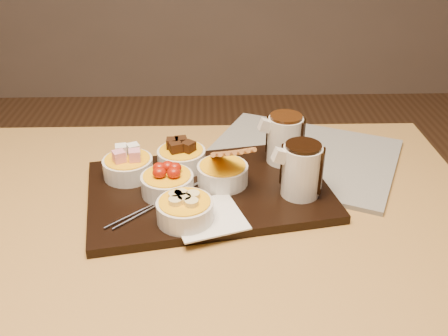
{
  "coord_description": "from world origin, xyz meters",
  "views": [
    {
      "loc": [
        0.09,
        -0.75,
        1.28
      ],
      "look_at": [
        0.11,
        0.08,
        0.81
      ],
      "focal_mm": 40.0,
      "sensor_mm": 36.0,
      "label": 1
    }
  ],
  "objects_px": {
    "dining_table": "(169,261)",
    "bowl_strawberries": "(167,184)",
    "serving_board": "(209,191)",
    "pitcher_dark_chocolate": "(301,171)",
    "pitcher_milk_chocolate": "(285,140)",
    "newspaper": "(301,156)"
  },
  "relations": [
    {
      "from": "dining_table",
      "to": "bowl_strawberries",
      "type": "bearing_deg",
      "value": 89.37
    },
    {
      "from": "serving_board",
      "to": "pitcher_dark_chocolate",
      "type": "xyz_separation_m",
      "value": [
        0.17,
        -0.03,
        0.06
      ]
    },
    {
      "from": "bowl_strawberries",
      "to": "pitcher_milk_chocolate",
      "type": "height_order",
      "value": "pitcher_milk_chocolate"
    },
    {
      "from": "dining_table",
      "to": "bowl_strawberries",
      "type": "xyz_separation_m",
      "value": [
        0.0,
        0.06,
        0.14
      ]
    },
    {
      "from": "bowl_strawberries",
      "to": "newspaper",
      "type": "bearing_deg",
      "value": 30.22
    },
    {
      "from": "newspaper",
      "to": "dining_table",
      "type": "bearing_deg",
      "value": -116.72
    },
    {
      "from": "serving_board",
      "to": "newspaper",
      "type": "distance_m",
      "value": 0.25
    },
    {
      "from": "dining_table",
      "to": "pitcher_dark_chocolate",
      "type": "xyz_separation_m",
      "value": [
        0.25,
        0.05,
        0.17
      ]
    },
    {
      "from": "serving_board",
      "to": "newspaper",
      "type": "height_order",
      "value": "serving_board"
    },
    {
      "from": "newspaper",
      "to": "bowl_strawberries",
      "type": "bearing_deg",
      "value": -124.82
    },
    {
      "from": "pitcher_dark_chocolate",
      "to": "bowl_strawberries",
      "type": "bearing_deg",
      "value": 167.35
    },
    {
      "from": "serving_board",
      "to": "pitcher_milk_chocolate",
      "type": "relative_size",
      "value": 4.63
    },
    {
      "from": "serving_board",
      "to": "pitcher_dark_chocolate",
      "type": "relative_size",
      "value": 4.63
    },
    {
      "from": "bowl_strawberries",
      "to": "serving_board",
      "type": "bearing_deg",
      "value": 14.05
    },
    {
      "from": "dining_table",
      "to": "newspaper",
      "type": "distance_m",
      "value": 0.38
    },
    {
      "from": "pitcher_dark_chocolate",
      "to": "pitcher_milk_chocolate",
      "type": "relative_size",
      "value": 1.0
    },
    {
      "from": "serving_board",
      "to": "dining_table",
      "type": "bearing_deg",
      "value": -145.32
    },
    {
      "from": "bowl_strawberries",
      "to": "pitcher_milk_chocolate",
      "type": "bearing_deg",
      "value": 26.87
    },
    {
      "from": "pitcher_dark_chocolate",
      "to": "pitcher_milk_chocolate",
      "type": "xyz_separation_m",
      "value": [
        -0.01,
        0.13,
        0.0
      ]
    },
    {
      "from": "dining_table",
      "to": "newspaper",
      "type": "xyz_separation_m",
      "value": [
        0.28,
        0.22,
        0.1
      ]
    },
    {
      "from": "pitcher_dark_chocolate",
      "to": "newspaper",
      "type": "bearing_deg",
      "value": 69.07
    },
    {
      "from": "dining_table",
      "to": "pitcher_dark_chocolate",
      "type": "distance_m",
      "value": 0.31
    }
  ]
}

